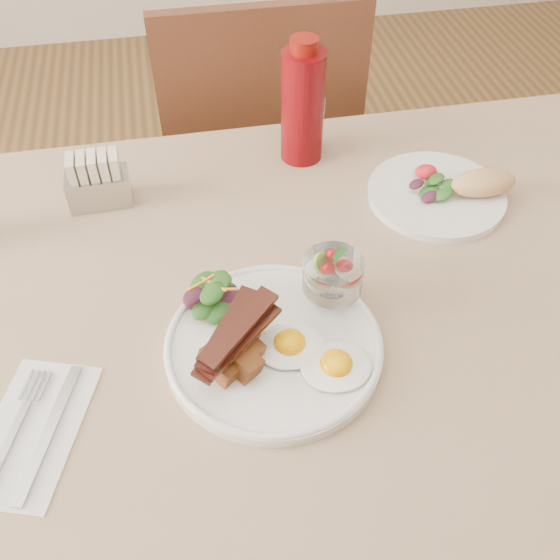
{
  "coord_description": "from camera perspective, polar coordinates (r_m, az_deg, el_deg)",
  "views": [
    {
      "loc": [
        -0.18,
        -0.56,
        1.4
      ],
      "look_at": [
        -0.08,
        -0.02,
        0.82
      ],
      "focal_mm": 40.0,
      "sensor_mm": 36.0,
      "label": 1
    }
  ],
  "objects": [
    {
      "name": "table",
      "position": [
        0.94,
        4.39,
        -5.0
      ],
      "size": [
        1.33,
        0.88,
        0.75
      ],
      "color": "brown",
      "rests_on": "ground"
    },
    {
      "name": "sugar_caddy",
      "position": [
        1.04,
        -16.33,
        8.54
      ],
      "size": [
        0.1,
        0.06,
        0.09
      ],
      "rotation": [
        0.0,
        0.0,
        0.03
      ],
      "color": "#A9A9AE",
      "rests_on": "table"
    },
    {
      "name": "ketchup_bottle",
      "position": [
        1.07,
        2.09,
        15.73
      ],
      "size": [
        0.08,
        0.08,
        0.21
      ],
      "rotation": [
        0.0,
        0.0,
        -0.07
      ],
      "color": "#61050A",
      "rests_on": "table"
    },
    {
      "name": "bacon_potato_pile",
      "position": [
        0.76,
        -4.08,
        -5.97
      ],
      "size": [
        0.12,
        0.12,
        0.06
      ],
      "rotation": [
        0.0,
        0.0,
        0.38
      ],
      "color": "brown",
      "rests_on": "main_plate"
    },
    {
      "name": "napkin_cutlery",
      "position": [
        0.8,
        -21.63,
        -12.72
      ],
      "size": [
        0.16,
        0.22,
        0.01
      ],
      "rotation": [
        0.0,
        0.0,
        -0.32
      ],
      "color": "silver",
      "rests_on": "table"
    },
    {
      "name": "side_salad",
      "position": [
        0.83,
        -6.2,
        -1.53
      ],
      "size": [
        0.08,
        0.08,
        0.04
      ],
      "rotation": [
        0.0,
        0.0,
        0.1
      ],
      "color": "#194813",
      "rests_on": "main_plate"
    },
    {
      "name": "hot_sauce_bottle",
      "position": [
        1.11,
        3.02,
        14.89
      ],
      "size": [
        0.04,
        0.04,
        0.14
      ],
      "rotation": [
        0.0,
        0.0,
        -0.1
      ],
      "color": "#61050A",
      "rests_on": "table"
    },
    {
      "name": "fruit_cup",
      "position": [
        0.82,
        4.84,
        0.49
      ],
      "size": [
        0.08,
        0.08,
        0.08
      ],
      "rotation": [
        0.0,
        0.0,
        0.31
      ],
      "color": "white",
      "rests_on": "main_plate"
    },
    {
      "name": "chair_far",
      "position": [
        1.52,
        -2.1,
        11.24
      ],
      "size": [
        0.42,
        0.42,
        0.93
      ],
      "color": "brown",
      "rests_on": "ground"
    },
    {
      "name": "fried_eggs",
      "position": [
        0.78,
        2.99,
        -6.79
      ],
      "size": [
        0.14,
        0.13,
        0.02
      ],
      "rotation": [
        0.0,
        0.0,
        -0.08
      ],
      "color": "white",
      "rests_on": "main_plate"
    },
    {
      "name": "second_plate",
      "position": [
        1.05,
        15.06,
        7.89
      ],
      "size": [
        0.24,
        0.22,
        0.06
      ],
      "rotation": [
        0.0,
        0.0,
        0.22
      ],
      "color": "white",
      "rests_on": "table"
    },
    {
      "name": "main_plate",
      "position": [
        0.81,
        -0.59,
        -6.09
      ],
      "size": [
        0.28,
        0.28,
        0.02
      ],
      "primitive_type": "cylinder",
      "color": "white",
      "rests_on": "table"
    }
  ]
}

